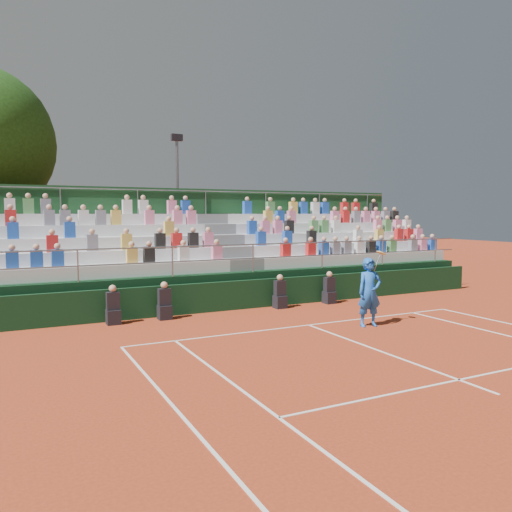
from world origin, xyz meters
name	(u,v)px	position (x,y,z in m)	size (l,w,h in m)	color
ground	(309,325)	(0.00, 0.00, 0.00)	(90.00, 90.00, 0.00)	#AA3B1C
courtside_wall	(260,293)	(0.00, 3.20, 0.50)	(20.00, 0.15, 1.00)	black
line_officials	(229,299)	(-1.38, 2.75, 0.48)	(8.21, 0.40, 1.19)	black
grandstand	(224,268)	(0.01, 6.44, 1.09)	(20.00, 5.20, 4.40)	black
tennis_player	(370,292)	(1.51, -0.90, 1.01)	(0.94, 0.62, 2.22)	blue
floodlight_mast	(177,193)	(0.31, 13.43, 4.41)	(0.60, 0.25, 7.49)	gray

